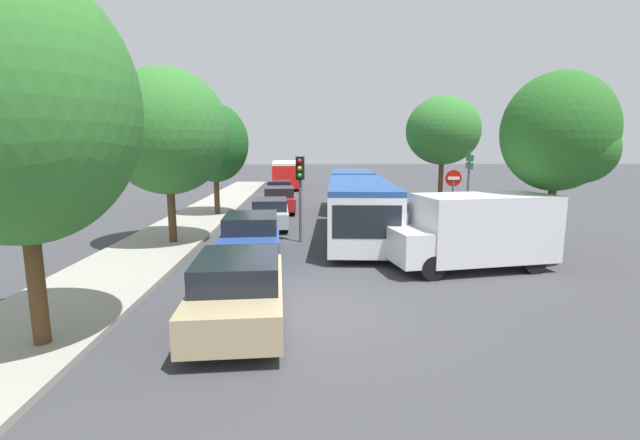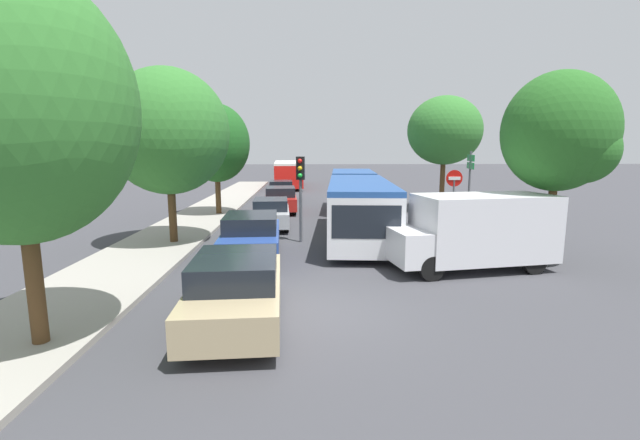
% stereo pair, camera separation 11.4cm
% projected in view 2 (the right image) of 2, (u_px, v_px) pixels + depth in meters
% --- Properties ---
extents(ground_plane, '(200.00, 200.00, 0.00)m').
position_uv_depth(ground_plane, '(320.00, 311.00, 9.82)').
color(ground_plane, '#3D3D42').
extents(kerb_strip_left, '(3.20, 43.60, 0.14)m').
position_uv_depth(kerb_strip_left, '(212.00, 209.00, 26.15)').
color(kerb_strip_left, '#9E998E').
rests_on(kerb_strip_left, ground).
extents(articulated_bus, '(3.71, 16.28, 2.40)m').
position_uv_depth(articulated_bus, '(356.00, 197.00, 21.00)').
color(articulated_bus, silver).
rests_on(articulated_bus, ground).
extents(city_bus_rear, '(3.14, 11.59, 2.47)m').
position_uv_depth(city_bus_rear, '(288.00, 172.00, 42.65)').
color(city_bus_rear, red).
rests_on(city_bus_rear, ground).
extents(queued_car_tan, '(2.04, 4.38, 1.49)m').
position_uv_depth(queued_car_tan, '(237.00, 289.00, 9.02)').
color(queued_car_tan, tan).
rests_on(queued_car_tan, ground).
extents(queued_car_blue, '(2.08, 4.47, 1.52)m').
position_uv_depth(queued_car_blue, '(251.00, 236.00, 14.50)').
color(queued_car_blue, '#284799').
rests_on(queued_car_blue, ground).
extents(queued_car_silver, '(1.89, 4.06, 1.38)m').
position_uv_depth(queued_car_silver, '(271.00, 213.00, 20.22)').
color(queued_car_silver, '#B7BABF').
rests_on(queued_car_silver, ground).
extents(queued_car_red, '(2.03, 4.37, 1.49)m').
position_uv_depth(queued_car_red, '(281.00, 199.00, 25.39)').
color(queued_car_red, '#B21E19').
rests_on(queued_car_red, ground).
extents(queued_car_black, '(1.96, 4.21, 1.43)m').
position_uv_depth(queued_car_black, '(281.00, 190.00, 31.30)').
color(queued_car_black, black).
rests_on(queued_car_black, ground).
extents(white_van, '(5.25, 2.75, 2.31)m').
position_uv_depth(white_van, '(476.00, 230.00, 13.10)').
color(white_van, silver).
rests_on(white_van, ground).
extents(traffic_light, '(0.35, 0.38, 3.40)m').
position_uv_depth(traffic_light, '(300.00, 180.00, 16.76)').
color(traffic_light, '#56595E').
rests_on(traffic_light, ground).
extents(no_entry_sign, '(0.70, 0.08, 2.82)m').
position_uv_depth(no_entry_sign, '(454.00, 192.00, 18.14)').
color(no_entry_sign, '#56595E').
rests_on(no_entry_sign, ground).
extents(direction_sign_post, '(0.32, 1.39, 3.60)m').
position_uv_depth(direction_sign_post, '(470.00, 175.00, 19.03)').
color(direction_sign_post, '#56595E').
rests_on(direction_sign_post, ground).
extents(tree_left_near, '(3.99, 3.99, 6.79)m').
position_uv_depth(tree_left_near, '(12.00, 113.00, 7.24)').
color(tree_left_near, '#51381E').
rests_on(tree_left_near, ground).
extents(tree_left_mid, '(4.54, 4.54, 6.67)m').
position_uv_depth(tree_left_mid, '(168.00, 132.00, 15.96)').
color(tree_left_mid, '#51381E').
rests_on(tree_left_mid, ground).
extents(tree_left_far, '(3.65, 3.65, 6.15)m').
position_uv_depth(tree_left_far, '(216.00, 143.00, 23.37)').
color(tree_left_far, '#51381E').
rests_on(tree_left_far, ground).
extents(tree_right_near, '(3.39, 3.39, 6.08)m').
position_uv_depth(tree_right_near, '(562.00, 135.00, 13.26)').
color(tree_right_near, '#51381E').
rests_on(tree_right_near, ground).
extents(tree_right_mid, '(4.34, 4.34, 6.80)m').
position_uv_depth(tree_right_mid, '(445.00, 131.00, 25.24)').
color(tree_right_mid, '#51381E').
rests_on(tree_right_mid, ground).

